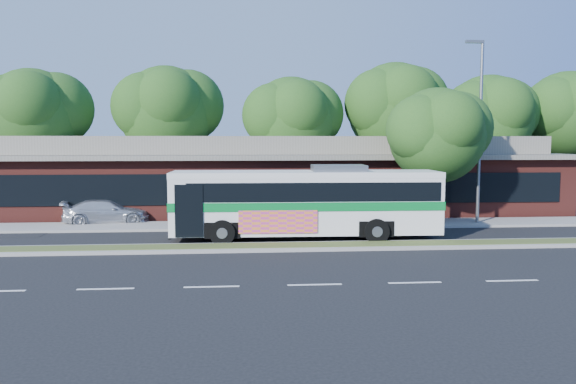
% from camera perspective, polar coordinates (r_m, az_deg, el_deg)
% --- Properties ---
extents(ground, '(120.00, 120.00, 0.00)m').
position_cam_1_polar(ground, '(21.52, 1.04, -6.04)').
color(ground, black).
rests_on(ground, ground).
extents(median_strip, '(26.00, 1.10, 0.15)m').
position_cam_1_polar(median_strip, '(22.09, 0.88, -5.55)').
color(median_strip, '#3B4E21').
rests_on(median_strip, ground).
extents(sidewalk, '(44.00, 2.60, 0.12)m').
position_cam_1_polar(sidewalk, '(27.79, -0.25, -3.34)').
color(sidewalk, gray).
rests_on(sidewalk, ground).
extents(plaza_building, '(33.20, 11.20, 4.45)m').
position_cam_1_polar(plaza_building, '(34.11, -1.07, 1.75)').
color(plaza_building, maroon).
rests_on(plaza_building, ground).
extents(lamp_post, '(0.93, 0.18, 9.07)m').
position_cam_1_polar(lamp_post, '(29.40, 18.86, 6.32)').
color(lamp_post, slate).
rests_on(lamp_post, ground).
extents(tree_bg_a, '(6.47, 5.80, 8.63)m').
position_cam_1_polar(tree_bg_a, '(38.28, -23.83, 7.29)').
color(tree_bg_a, black).
rests_on(tree_bg_a, ground).
extents(tree_bg_b, '(6.69, 6.00, 9.00)m').
position_cam_1_polar(tree_bg_b, '(37.47, -11.56, 8.11)').
color(tree_bg_b, black).
rests_on(tree_bg_b, ground).
extents(tree_bg_c, '(6.24, 5.60, 8.26)m').
position_cam_1_polar(tree_bg_c, '(36.32, 0.94, 7.44)').
color(tree_bg_c, black).
rests_on(tree_bg_c, ground).
extents(tree_bg_d, '(6.91, 6.20, 9.37)m').
position_cam_1_polar(tree_bg_d, '(38.67, 11.36, 8.43)').
color(tree_bg_d, black).
rests_on(tree_bg_d, ground).
extents(tree_bg_e, '(6.47, 5.80, 8.50)m').
position_cam_1_polar(tree_bg_e, '(39.74, 20.12, 7.15)').
color(tree_bg_e, black).
rests_on(tree_bg_e, ground).
extents(tree_bg_f, '(6.69, 6.00, 8.92)m').
position_cam_1_polar(tree_bg_f, '(43.46, 26.86, 7.13)').
color(tree_bg_f, black).
rests_on(tree_bg_f, ground).
extents(transit_bus, '(11.39, 2.85, 3.18)m').
position_cam_1_polar(transit_bus, '(23.85, 1.92, -0.63)').
color(transit_bus, silver).
rests_on(transit_bus, ground).
extents(sedan, '(4.44, 2.31, 1.23)m').
position_cam_1_polar(sedan, '(29.84, -17.97, -1.93)').
color(sedan, silver).
rests_on(sedan, ground).
extents(sidewalk_tree, '(5.27, 4.73, 6.81)m').
position_cam_1_polar(sidewalk_tree, '(29.05, 15.46, 5.75)').
color(sidewalk_tree, black).
rests_on(sidewalk_tree, ground).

